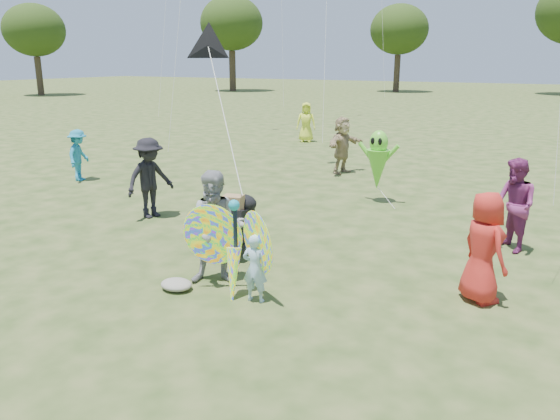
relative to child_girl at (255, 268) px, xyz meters
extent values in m
plane|color=#51592B|center=(0.07, -0.53, -0.50)|extent=(160.00, 160.00, 0.00)
imported|color=#98C2D8|center=(0.00, 0.00, 0.00)|extent=(0.40, 0.30, 1.00)
imported|color=gray|center=(-0.85, 0.31, 0.38)|extent=(1.07, 1.00, 1.76)
ellipsoid|color=gray|center=(-1.25, -0.23, -0.42)|extent=(0.50, 0.41, 0.16)
imported|color=red|center=(2.80, 1.57, 0.30)|extent=(0.92, 0.91, 1.60)
imported|color=black|center=(-4.24, 2.60, 0.37)|extent=(0.91, 1.25, 1.74)
imported|color=tan|center=(-2.45, 9.06, 0.35)|extent=(0.84, 1.65, 1.70)
imported|color=#7F2A64|center=(2.91, 4.06, 0.34)|extent=(1.01, 1.04, 1.68)
imported|color=#DAEB37|center=(-6.27, 14.37, 0.31)|extent=(0.93, 0.78, 1.63)
imported|color=teal|center=(-8.57, 4.49, 0.22)|extent=(0.86, 1.07, 1.45)
cube|color=black|center=(-1.30, 1.47, 0.05)|extent=(0.65, 0.95, 0.71)
cube|color=black|center=(-1.30, 1.47, -0.28)|extent=(0.57, 0.76, 0.10)
ellipsoid|color=black|center=(-1.30, 1.72, 0.38)|extent=(0.51, 0.45, 0.33)
cylinder|color=black|center=(-1.54, 1.12, -0.35)|extent=(0.12, 0.30, 0.30)
cylinder|color=black|center=(-1.06, 1.12, -0.35)|extent=(0.12, 0.30, 0.30)
cylinder|color=black|center=(-1.30, 1.92, -0.39)|extent=(0.10, 0.23, 0.22)
cylinder|color=black|center=(-1.30, 0.99, 0.48)|extent=(0.43, 0.14, 0.03)
cube|color=#9F794D|center=(-1.30, 1.42, 0.46)|extent=(0.40, 0.35, 0.26)
ellipsoid|color=#FD3328|center=(-0.76, 0.07, 0.35)|extent=(0.98, 0.71, 1.24)
ellipsoid|color=#FD3328|center=(0.00, 0.07, 0.35)|extent=(0.98, 0.71, 1.24)
cylinder|color=black|center=(-0.38, 0.09, 0.30)|extent=(0.06, 0.06, 1.00)
cone|color=#FD3328|center=(-0.33, -0.08, -0.20)|extent=(0.36, 0.49, 0.93)
sphere|color=teal|center=(-0.38, 0.07, 0.85)|extent=(0.16, 0.16, 0.16)
cone|color=black|center=(-1.96, 1.75, 3.07)|extent=(0.89, 0.62, 0.81)
cylinder|color=silver|center=(-1.21, 1.08, 1.99)|extent=(1.52, 1.36, 2.15)
cone|color=#62D131|center=(-0.36, 6.22, 0.30)|extent=(0.56, 0.56, 0.95)
ellipsoid|color=#62D131|center=(-0.36, 6.22, 0.95)|extent=(0.44, 0.39, 0.57)
ellipsoid|color=black|center=(-0.45, 6.04, 1.00)|extent=(0.10, 0.05, 0.17)
ellipsoid|color=black|center=(-0.27, 6.04, 1.00)|extent=(0.10, 0.05, 0.17)
cylinder|color=#62D131|center=(-0.66, 6.22, 0.70)|extent=(0.43, 0.10, 0.49)
cylinder|color=#62D131|center=(-0.06, 6.22, 0.70)|extent=(0.43, 0.10, 0.49)
cylinder|color=silver|center=(-0.06, 6.02, -0.30)|extent=(0.61, 0.41, 0.41)
cylinder|color=#3A2D21|center=(-29.93, 44.47, 1.60)|extent=(0.70, 0.70, 4.20)
ellipsoid|color=#2B4214|center=(-29.93, 44.47, 6.50)|extent=(6.60, 6.60, 5.61)
cylinder|color=#3A2D21|center=(-13.93, 51.47, 1.39)|extent=(0.63, 0.63, 3.78)
ellipsoid|color=#2B4214|center=(-13.93, 51.47, 5.80)|extent=(5.94, 5.94, 5.05)
cylinder|color=#3A2D21|center=(-41.93, 29.47, 1.28)|extent=(0.59, 0.59, 3.57)
ellipsoid|color=#2B4214|center=(-41.93, 29.47, 5.45)|extent=(5.61, 5.61, 4.77)
camera|label=1|loc=(3.78, -6.13, 2.84)|focal=35.00mm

